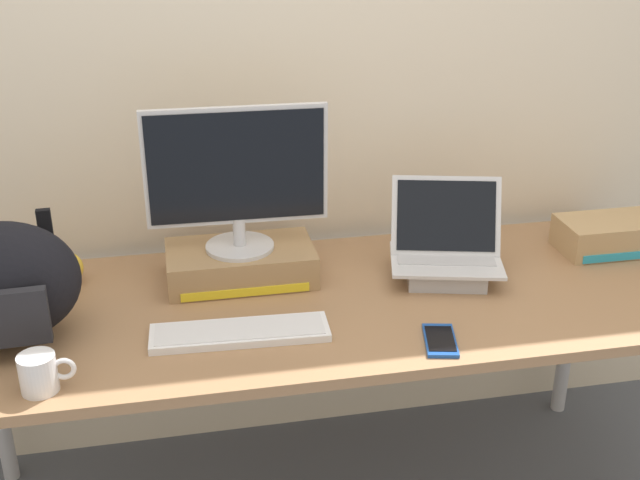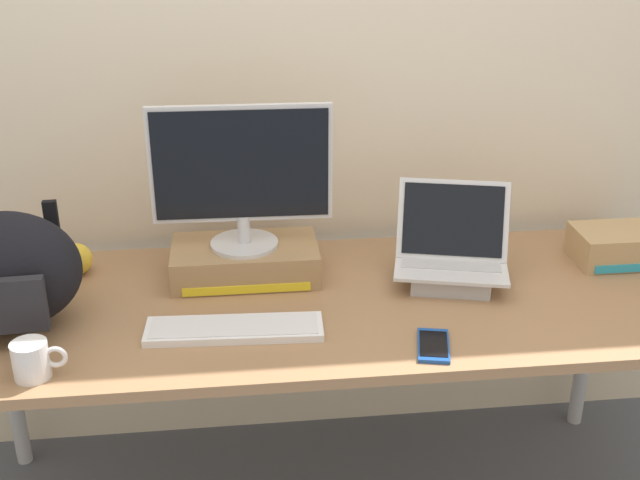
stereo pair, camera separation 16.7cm
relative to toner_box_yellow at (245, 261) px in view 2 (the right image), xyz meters
name	(u,v)px [view 2 (the right image)]	position (x,y,z in m)	size (l,w,h in m)	color
back_wall	(302,61)	(0.20, 0.33, 0.51)	(7.00, 0.10, 2.60)	beige
desk	(320,319)	(0.20, -0.17, -0.11)	(2.06, 0.79, 0.74)	#99704C
toner_box_yellow	(245,261)	(0.00, 0.00, 0.00)	(0.42, 0.24, 0.10)	#9E7A51
desktop_monitor	(241,175)	(0.00, 0.00, 0.27)	(0.51, 0.20, 0.42)	silver
open_laptop	(451,263)	(0.59, -0.10, 0.01)	(0.37, 0.31, 0.28)	#ADADB2
external_keyboard	(234,329)	(-0.04, -0.32, -0.04)	(0.46, 0.15, 0.02)	white
messenger_backpack	(6,271)	(-0.61, -0.22, 0.11)	(0.39, 0.30, 0.31)	black
coffee_mug	(32,360)	(-0.51, -0.47, 0.00)	(0.13, 0.09, 0.09)	silver
cell_phone	(433,345)	(0.45, -0.45, -0.04)	(0.11, 0.17, 0.01)	#19479E
plush_toy	(76,259)	(-0.49, 0.07, 0.00)	(0.09, 0.09, 0.09)	gold
toner_box_cyan	(627,245)	(1.16, -0.02, 0.00)	(0.32, 0.18, 0.10)	tan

